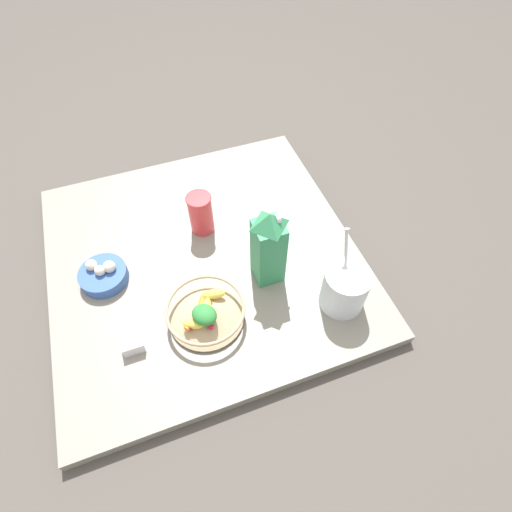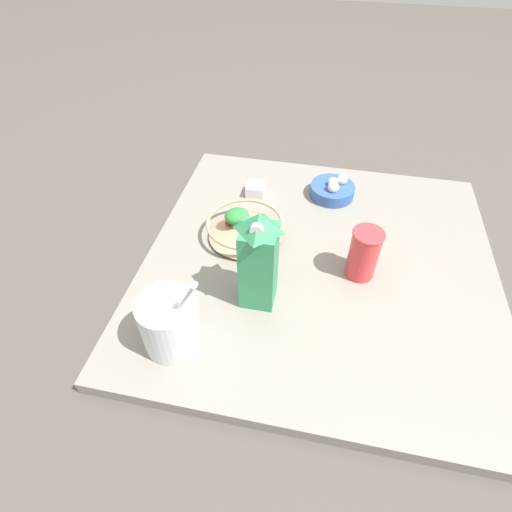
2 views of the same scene
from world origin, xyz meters
The scene contains 8 objects.
ground_plane centered at (0.00, 0.00, 0.00)m, with size 6.00×6.00×0.00m, color #4C4742.
countertop centered at (0.00, 0.00, 0.02)m, with size 0.93×0.93×0.04m.
fruit_bowl centered at (-0.22, 0.05, 0.07)m, with size 0.22×0.22×0.09m.
milk_carton centered at (-0.14, -0.16, 0.17)m, with size 0.08×0.08×0.27m.
yogurt_tub centered at (-0.30, -0.33, 0.11)m, with size 0.15×0.13×0.23m.
drinking_cup centered at (0.11, -0.03, 0.11)m, with size 0.08×0.08×0.14m.
spice_jar centered at (-0.23, 0.26, 0.05)m, with size 0.06×0.06×0.04m.
garlic_bowl centered at (0.01, 0.30, 0.06)m, with size 0.14×0.14×0.07m.
Camera 2 is at (-0.02, -0.78, 0.81)m, focal length 28.00 mm.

